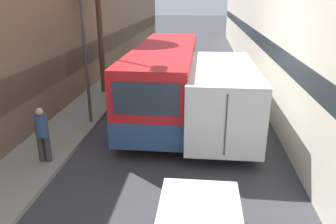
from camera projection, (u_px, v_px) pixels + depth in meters
name	position (u px, v px, depth m)	size (l,w,h in m)	color
ground_plane	(180.00, 113.00, 15.08)	(150.00, 150.00, 0.00)	#38383D
sidewalk_left	(88.00, 108.00, 15.48)	(2.04, 60.00, 0.15)	gray
building_left_shopfront	(37.00, 46.00, 14.72)	(2.40, 60.00, 6.48)	brown
bus	(165.00, 78.00, 14.74)	(2.52, 10.07, 3.00)	red
box_truck	(220.00, 90.00, 13.32)	(2.43, 8.48, 2.67)	silver
panel_van	(182.00, 49.00, 26.08)	(1.80, 4.42, 1.83)	navy
pedestrian	(42.00, 133.00, 10.09)	(0.41, 0.39, 1.78)	#383838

